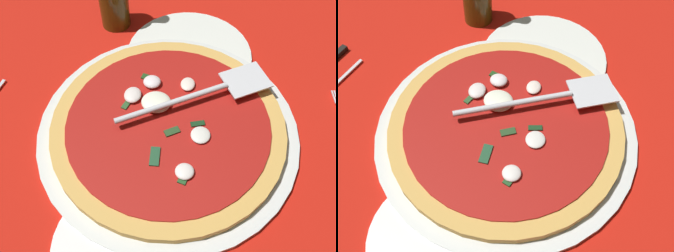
# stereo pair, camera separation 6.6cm
# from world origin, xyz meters

# --- Properties ---
(ground_plane) EXTENTS (1.01, 1.01, 0.01)m
(ground_plane) POSITION_xyz_m (0.00, 0.00, -0.00)
(ground_plane) COLOR red
(checker_pattern) EXTENTS (1.01, 1.01, 0.00)m
(checker_pattern) POSITION_xyz_m (0.00, 0.00, 0.00)
(checker_pattern) COLOR silver
(checker_pattern) RESTS_ON ground_plane
(pizza_pan) EXTENTS (0.44, 0.44, 0.01)m
(pizza_pan) POSITION_xyz_m (-0.01, 0.01, 0.01)
(pizza_pan) COLOR silver
(pizza_pan) RESTS_ON ground_plane
(dinner_plate_left) EXTENTS (0.21, 0.21, 0.01)m
(dinner_plate_left) POSITION_xyz_m (-0.21, 0.04, 0.01)
(dinner_plate_left) COLOR white
(dinner_plate_left) RESTS_ON ground_plane
(dinner_plate_right) EXTENTS (0.24, 0.24, 0.01)m
(dinner_plate_right) POSITION_xyz_m (0.18, 0.00, 0.01)
(dinner_plate_right) COLOR white
(dinner_plate_right) RESTS_ON ground_plane
(pizza) EXTENTS (0.39, 0.39, 0.03)m
(pizza) POSITION_xyz_m (-0.00, 0.01, 0.02)
(pizza) COLOR gold
(pizza) RESTS_ON pizza_pan
(pizza_server) EXTENTS (0.17, 0.26, 0.01)m
(pizza_server) POSITION_xyz_m (0.05, -0.04, 0.05)
(pizza_server) COLOR silver
(pizza_server) RESTS_ON pizza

